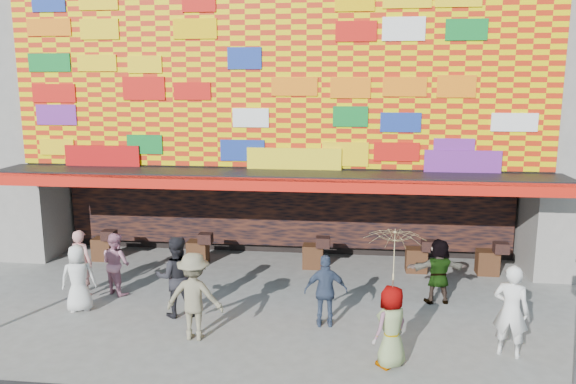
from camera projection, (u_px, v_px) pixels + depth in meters
name	position (u px, v px, depth m)	size (l,w,h in m)	color
ground	(252.00, 333.00, 12.31)	(90.00, 90.00, 0.00)	slate
shop_building	(293.00, 87.00, 19.27)	(15.20, 9.40, 10.00)	gray
ped_a	(78.00, 278.00, 13.39)	(0.80, 0.52, 1.64)	silver
ped_b	(81.00, 263.00, 14.37)	(0.63, 0.42, 1.74)	tan
ped_c	(176.00, 276.00, 13.09)	(0.93, 0.73, 1.92)	black
ped_d	(194.00, 296.00, 11.92)	(1.23, 0.71, 1.90)	#7A7359
ped_e	(326.00, 291.00, 12.54)	(0.97, 0.41, 1.66)	#36445F
ped_f	(438.00, 271.00, 13.89)	(1.52, 0.49, 1.64)	gray
ped_g	(391.00, 327.00, 10.76)	(0.79, 0.52, 1.62)	gray
ped_h	(511.00, 311.00, 11.16)	(0.69, 0.45, 1.89)	silver
ped_i	(116.00, 263.00, 14.52)	(0.79, 0.61, 1.62)	#B87790
parasol	(394.00, 256.00, 10.49)	(1.41, 1.42, 2.00)	beige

